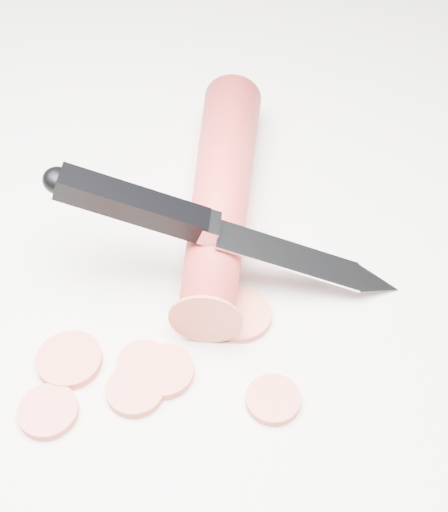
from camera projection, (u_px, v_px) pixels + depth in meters
name	position (u px, v px, depth m)	size (l,w,h in m)	color
ground	(139.00, 316.00, 0.44)	(2.40, 2.40, 0.00)	silver
carrot	(221.00, 193.00, 0.48)	(0.04, 0.04, 0.21)	red
carrot_slice_0	(48.00, 411.00, 0.40)	(0.03, 0.03, 0.01)	#E0614D
carrot_slice_1	(135.00, 390.00, 0.40)	(0.03, 0.03, 0.01)	#E0614D
carrot_slice_2	(164.00, 371.00, 0.41)	(0.04, 0.04, 0.01)	#E0614D
carrot_slice_3	(143.00, 363.00, 0.42)	(0.03, 0.03, 0.01)	#E0614D
carrot_slice_4	(240.00, 315.00, 0.44)	(0.04, 0.04, 0.01)	#E0614D
carrot_slice_5	(69.00, 360.00, 0.42)	(0.04, 0.04, 0.01)	#E0614D
carrot_slice_6	(273.00, 400.00, 0.40)	(0.03, 0.03, 0.01)	#E0614D
kitchen_knife	(230.00, 231.00, 0.43)	(0.21, 0.13, 0.09)	silver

